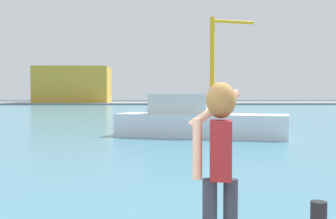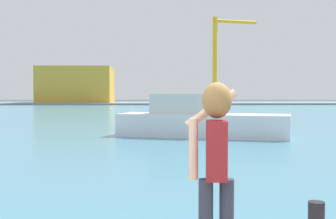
{
  "view_description": "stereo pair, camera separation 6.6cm",
  "coord_description": "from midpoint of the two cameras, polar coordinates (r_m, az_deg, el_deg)",
  "views": [
    {
      "loc": [
        0.19,
        -3.29,
        2.15
      ],
      "look_at": [
        0.56,
        6.39,
        1.81
      ],
      "focal_mm": 46.63,
      "sensor_mm": 36.0,
      "label": 1
    },
    {
      "loc": [
        0.26,
        -3.29,
        2.15
      ],
      "look_at": [
        0.56,
        6.39,
        1.81
      ],
      "focal_mm": 46.63,
      "sensor_mm": 36.0,
      "label": 2
    }
  ],
  "objects": [
    {
      "name": "harbor_water",
      "position": [
        55.33,
        -2.38,
        -0.2
      ],
      "size": [
        140.0,
        100.0,
        0.02
      ],
      "primitive_type": "cube",
      "color": "teal",
      "rests_on": "ground_plane"
    },
    {
      "name": "warehouse_left",
      "position": [
        95.65,
        -12.26,
        3.17
      ],
      "size": [
        15.32,
        10.85,
        7.57
      ],
      "primitive_type": "cube",
      "color": "gold",
      "rests_on": "far_shore_dock"
    },
    {
      "name": "harbor_bollard",
      "position": [
        5.54,
        18.76,
        -13.19
      ],
      "size": [
        0.19,
        0.19,
        0.37
      ],
      "primitive_type": "cylinder",
      "color": "black",
      "rests_on": "quay_promenade"
    },
    {
      "name": "person_photographer",
      "position": [
        4.18,
        6.28,
        -5.72
      ],
      "size": [
        0.53,
        0.56,
        1.74
      ],
      "rotation": [
        0.0,
        0.0,
        1.45
      ],
      "color": "#2D3342",
      "rests_on": "quay_promenade"
    },
    {
      "name": "ground_plane",
      "position": [
        53.33,
        -2.39,
        -0.29
      ],
      "size": [
        220.0,
        220.0,
        0.0
      ],
      "primitive_type": "plane",
      "color": "#334751"
    },
    {
      "name": "boat_moored",
      "position": [
        22.0,
        3.78,
        -1.53
      ],
      "size": [
        8.82,
        4.88,
        2.14
      ],
      "rotation": [
        0.0,
        0.0,
        -0.31
      ],
      "color": "white",
      "rests_on": "harbor_water"
    },
    {
      "name": "port_crane",
      "position": [
        93.46,
        6.34,
        7.47
      ],
      "size": [
        9.73,
        3.13,
        18.02
      ],
      "color": "yellow",
      "rests_on": "far_shore_dock"
    },
    {
      "name": "far_shore_dock",
      "position": [
        95.31,
        -2.29,
        0.84
      ],
      "size": [
        140.0,
        20.0,
        0.36
      ],
      "primitive_type": "cube",
      "color": "gray",
      "rests_on": "ground_plane"
    }
  ]
}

